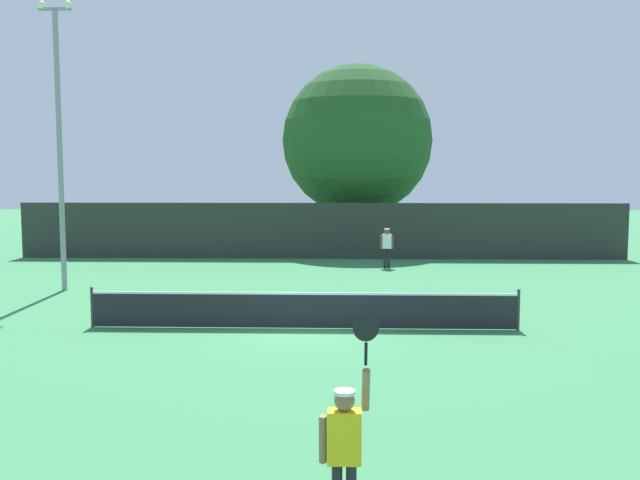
{
  "coord_description": "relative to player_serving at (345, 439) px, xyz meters",
  "views": [
    {
      "loc": [
        1.01,
        -17.85,
        4.05
      ],
      "look_at": [
        0.31,
        3.98,
        1.95
      ],
      "focal_mm": 39.01,
      "sensor_mm": 36.0,
      "label": 1
    }
  ],
  "objects": [
    {
      "name": "large_tree",
      "position": [
        0.76,
        30.26,
        4.72
      ],
      "size": [
        8.09,
        8.09,
        9.87
      ],
      "color": "brown",
      "rests_on": "ground"
    },
    {
      "name": "light_pole",
      "position": [
        -9.69,
        16.06,
        4.39
      ],
      "size": [
        1.18,
        0.28,
        9.81
      ],
      "color": "gray",
      "rests_on": "ground"
    },
    {
      "name": "tennis_net",
      "position": [
        -1.06,
        10.33,
        -0.58
      ],
      "size": [
        11.23,
        0.08,
        1.07
      ],
      "color": "#232328",
      "rests_on": "ground"
    },
    {
      "name": "parked_car_near",
      "position": [
        -9.18,
        32.12,
        -0.32
      ],
      "size": [
        2.08,
        4.28,
        1.69
      ],
      "rotation": [
        0.0,
        0.0,
        0.04
      ],
      "color": "white",
      "rests_on": "ground"
    },
    {
      "name": "perimeter_fence",
      "position": [
        -1.06,
        25.42,
        0.23
      ],
      "size": [
        28.89,
        0.12,
        2.66
      ],
      "primitive_type": "cube",
      "color": "#2D332D",
      "rests_on": "ground"
    },
    {
      "name": "parked_car_mid",
      "position": [
        -3.84,
        34.05,
        -0.32
      ],
      "size": [
        2.5,
        4.43,
        1.69
      ],
      "rotation": [
        0.0,
        0.0,
        0.15
      ],
      "color": "white",
      "rests_on": "ground"
    },
    {
      "name": "tennis_ball",
      "position": [
        -3.03,
        12.2,
        -1.06
      ],
      "size": [
        0.07,
        0.07,
        0.07
      ],
      "primitive_type": "sphere",
      "color": "#CCE033",
      "rests_on": "ground"
    },
    {
      "name": "ground_plane",
      "position": [
        -1.06,
        10.33,
        -1.09
      ],
      "size": [
        120.0,
        120.0,
        0.0
      ],
      "primitive_type": "plane",
      "color": "#387F4C"
    },
    {
      "name": "player_serving",
      "position": [
        0.0,
        0.0,
        0.0
      ],
      "size": [
        0.67,
        0.39,
        2.5
      ],
      "color": "yellow",
      "rests_on": "ground"
    },
    {
      "name": "player_receiving",
      "position": [
        1.88,
        22.19,
        -0.05
      ],
      "size": [
        0.57,
        0.25,
        1.7
      ],
      "rotation": [
        0.0,
        0.0,
        3.14
      ],
      "color": "white",
      "rests_on": "ground"
    }
  ]
}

